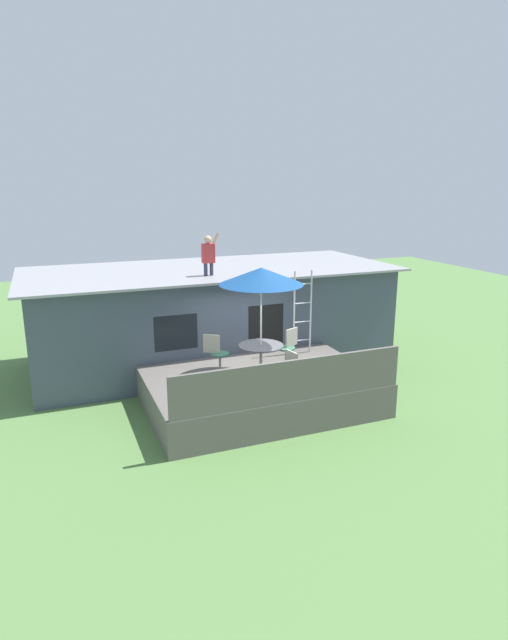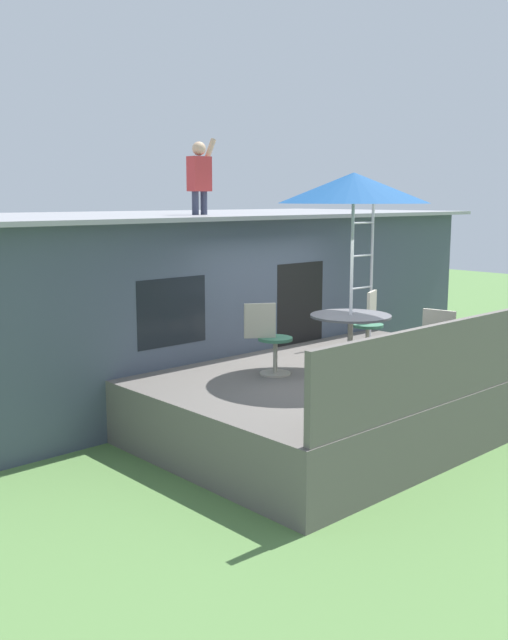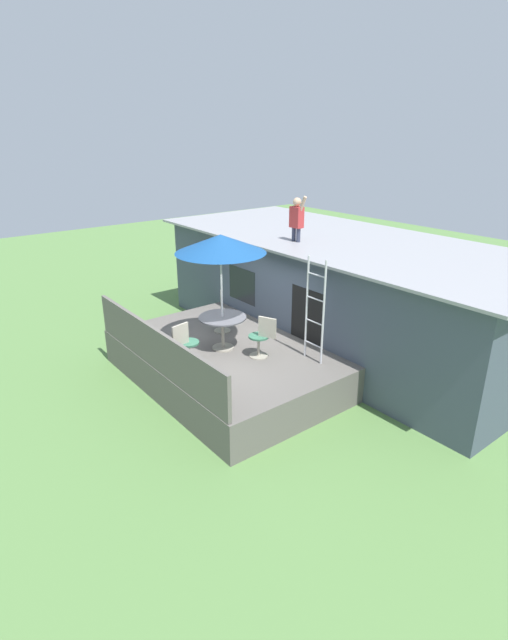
% 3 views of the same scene
% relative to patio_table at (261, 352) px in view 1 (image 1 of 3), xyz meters
% --- Properties ---
extents(ground_plane, '(40.00, 40.00, 0.00)m').
position_rel_patio_table_xyz_m(ground_plane, '(-0.00, 0.11, -1.39)').
color(ground_plane, '#567F42').
extents(house, '(10.50, 4.50, 2.78)m').
position_rel_patio_table_xyz_m(house, '(-0.00, 3.71, 0.01)').
color(house, '#424C5B').
rests_on(house, ground).
extents(deck, '(5.21, 3.60, 0.80)m').
position_rel_patio_table_xyz_m(deck, '(-0.00, 0.11, -0.99)').
color(deck, '#605B56').
rests_on(deck, ground).
extents(deck_railing, '(5.11, 0.08, 0.90)m').
position_rel_patio_table_xyz_m(deck_railing, '(-0.00, -1.64, -0.14)').
color(deck_railing, '#605B56').
rests_on(deck_railing, deck).
extents(patio_table, '(1.04, 1.04, 0.74)m').
position_rel_patio_table_xyz_m(patio_table, '(0.00, 0.00, 0.00)').
color(patio_table, '#A59E8C').
rests_on(patio_table, deck).
extents(patio_umbrella, '(1.90, 1.90, 2.54)m').
position_rel_patio_table_xyz_m(patio_umbrella, '(-0.00, 0.00, 1.76)').
color(patio_umbrella, silver).
rests_on(patio_umbrella, deck).
extents(step_ladder, '(0.52, 0.04, 2.20)m').
position_rel_patio_table_xyz_m(step_ladder, '(1.64, 1.16, 0.51)').
color(step_ladder, silver).
rests_on(step_ladder, deck).
extents(person_figure, '(0.47, 0.20, 1.11)m').
position_rel_patio_table_xyz_m(person_figure, '(-0.44, 2.53, 2.00)').
color(person_figure, '#33384C').
rests_on(person_figure, house).
extents(patio_chair_left, '(0.56, 0.46, 0.92)m').
position_rel_patio_table_xyz_m(patio_chair_left, '(-0.88, 0.59, -0.13)').
color(patio_chair_left, '#A59E8C').
rests_on(patio_chair_left, deck).
extents(patio_chair_right, '(0.59, 0.44, 0.92)m').
position_rel_patio_table_xyz_m(patio_chair_right, '(0.88, 0.39, -0.13)').
color(patio_chair_right, '#A59E8C').
rests_on(patio_chair_right, deck).
extents(patio_chair_near, '(0.44, 0.62, 0.92)m').
position_rel_patio_table_xyz_m(patio_chair_near, '(0.19, -1.05, -0.13)').
color(patio_chair_near, '#A59E8C').
rests_on(patio_chair_near, deck).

